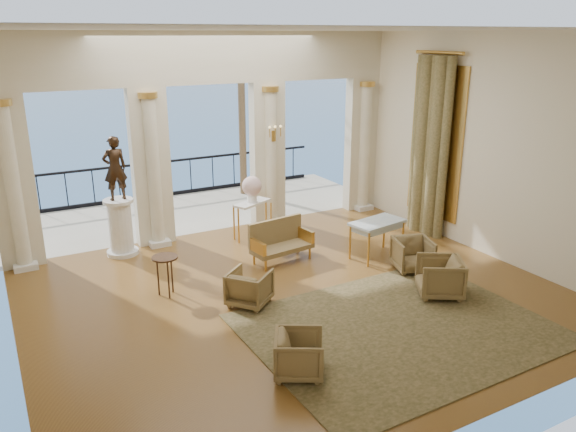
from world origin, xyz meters
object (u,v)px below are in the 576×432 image
settee (280,241)px  pedestal (121,228)px  statue (115,168)px  console_table (252,208)px  armchair_d (249,286)px  game_table (377,225)px  armchair_b (413,253)px  armchair_a (299,353)px  armchair_c (440,275)px  side_table (165,262)px

settee → pedestal: bearing=138.1°
statue → console_table: (2.82, -0.45, -1.14)m
armchair_d → settee: size_ratio=0.51×
armchair_d → statue: bearing=-17.3°
game_table → console_table: bearing=118.3°
game_table → armchair_b: bearing=-87.9°
pedestal → settee: bearing=-34.6°
settee → statue: bearing=138.1°
armchair_a → armchair_c: size_ratio=0.87×
armchair_b → statue: 6.18m
armchair_d → side_table: side_table is taller
pedestal → console_table: size_ratio=1.24×
settee → statue: 3.63m
pedestal → armchair_a: bearing=-79.3°
console_table → game_table: bearing=-76.6°
armchair_d → pedestal: bearing=-17.3°
pedestal → statue: statue is taller
armchair_a → armchair_d: 2.24m
settee → statue: statue is taller
pedestal → console_table: pedestal is taller
armchair_a → armchair_b: armchair_b is taller
settee → game_table: settee is taller
statue → side_table: bearing=91.1°
armchair_a → armchair_c: armchair_c is taller
armchair_a → side_table: (-0.84, 3.24, 0.30)m
armchair_a → statue: bearing=40.8°
armchair_a → console_table: console_table is taller
armchair_b → armchair_d: armchair_b is taller
pedestal → armchair_b: bearing=-37.0°
armchair_a → pedestal: pedestal is taller
side_table → armchair_d: bearing=-41.8°
armchair_c → console_table: console_table is taller
armchair_a → game_table: (3.53, 2.91, 0.36)m
armchair_a → settee: size_ratio=0.50×
game_table → pedestal: pedestal is taller
armchair_d → pedestal: size_ratio=0.56×
side_table → console_table: bearing=36.4°
armchair_c → game_table: size_ratio=0.63×
armchair_c → settee: size_ratio=0.57×
armchair_a → game_table: size_ratio=0.54×
statue → side_table: size_ratio=1.78×
pedestal → side_table: pedestal is taller
armchair_d → pedestal: 3.66m
armchair_c → statue: statue is taller
pedestal → statue: bearing=-90.0°
game_table → statue: size_ratio=0.93×
armchair_b → side_table: 4.73m
game_table → console_table: 2.86m
armchair_a → pedestal: bearing=40.8°
armchair_a → console_table: size_ratio=0.69×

